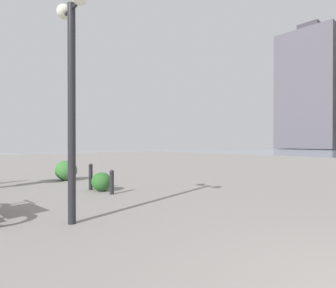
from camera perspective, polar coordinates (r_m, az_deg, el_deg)
building_annex at (r=73.97m, az=28.30°, el=10.11°), size 12.98×10.49×30.19m
lamppost at (r=5.29m, az=-20.17°, el=14.12°), size 0.98×0.28×4.15m
bollard_near at (r=7.81m, az=-12.08°, el=-7.94°), size 0.13×0.13×0.70m
bollard_mid at (r=8.69m, az=-16.41°, el=-6.68°), size 0.13×0.13×0.83m
shrub_low at (r=11.15m, az=-21.19°, el=-5.36°), size 0.91×0.82×0.77m
shrub_round at (r=8.41m, az=-14.19°, el=-7.92°), size 0.67×0.60×0.57m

